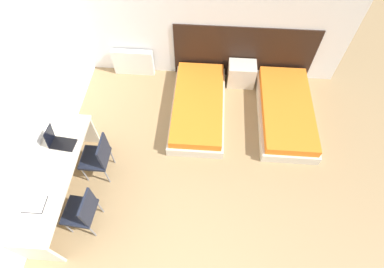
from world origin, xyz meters
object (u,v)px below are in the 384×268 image
object	(u,v)px
nightstand	(241,74)
laptop	(58,141)
chair_near_laptop	(98,156)
chair_near_notebook	(83,211)
bed_near_door	(286,111)
bed_near_window	(198,106)

from	to	relation	value
nightstand	laptop	size ratio (longest dim) A/B	1.40
chair_near_laptop	laptop	world-z (taller)	laptop
chair_near_notebook	laptop	size ratio (longest dim) A/B	2.39
bed_near_door	chair_near_notebook	size ratio (longest dim) A/B	2.21
chair_near_notebook	laptop	distance (m)	1.04
bed_near_window	laptop	xyz separation A→B (m)	(-1.90, -1.29, 0.64)
bed_near_window	bed_near_door	size ratio (longest dim) A/B	1.00
nightstand	bed_near_window	bearing A→B (deg)	-134.61
bed_near_door	laptop	xyz separation A→B (m)	(-3.45, -1.29, 0.64)
bed_near_window	laptop	distance (m)	2.38
chair_near_laptop	nightstand	bearing A→B (deg)	44.61
bed_near_door	laptop	size ratio (longest dim) A/B	5.29
bed_near_window	bed_near_door	distance (m)	1.56
bed_near_window	bed_near_door	xyz separation A→B (m)	(1.56, 0.00, 0.00)
nightstand	chair_near_laptop	xyz separation A→B (m)	(-2.19, -2.11, 0.25)
chair_near_notebook	laptop	xyz separation A→B (m)	(-0.49, 0.86, 0.31)
bed_near_door	chair_near_notebook	world-z (taller)	chair_near_notebook
chair_near_laptop	chair_near_notebook	xyz separation A→B (m)	(-0.00, -0.83, 0.00)
laptop	bed_near_window	bearing A→B (deg)	39.74
bed_near_door	nightstand	bearing A→B (deg)	134.61
bed_near_door	chair_near_laptop	bearing A→B (deg)	-155.98
nightstand	chair_near_laptop	world-z (taller)	chair_near_laptop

